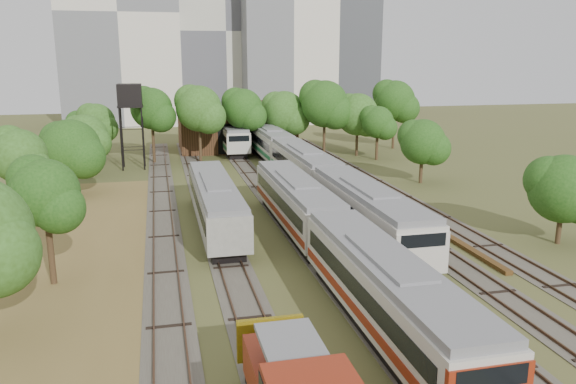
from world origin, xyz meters
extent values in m
plane|color=#475123|center=(0.00, 0.00, 0.00)|extent=(240.00, 240.00, 0.00)
cube|color=brown|center=(-18.00, 8.00, 0.02)|extent=(14.00, 60.00, 0.04)
cube|color=#4C473D|center=(-12.00, 25.00, 0.03)|extent=(2.60, 80.00, 0.06)
cube|color=#472D1E|center=(-12.72, 25.00, 0.12)|extent=(0.08, 80.00, 0.14)
cube|color=#472D1E|center=(-11.28, 25.00, 0.12)|extent=(0.08, 80.00, 0.14)
cube|color=#4C473D|center=(-8.00, 25.00, 0.03)|extent=(2.60, 80.00, 0.06)
cube|color=#472D1E|center=(-8.72, 25.00, 0.12)|extent=(0.08, 80.00, 0.14)
cube|color=#472D1E|center=(-7.28, 25.00, 0.12)|extent=(0.08, 80.00, 0.14)
cube|color=#4C473D|center=(-2.00, 25.00, 0.03)|extent=(2.60, 80.00, 0.06)
cube|color=#472D1E|center=(-2.72, 25.00, 0.12)|extent=(0.08, 80.00, 0.14)
cube|color=#472D1E|center=(-1.28, 25.00, 0.12)|extent=(0.08, 80.00, 0.14)
cube|color=#4C473D|center=(2.00, 25.00, 0.03)|extent=(2.60, 80.00, 0.06)
cube|color=#472D1E|center=(1.28, 25.00, 0.12)|extent=(0.08, 80.00, 0.14)
cube|color=#472D1E|center=(2.72, 25.00, 0.12)|extent=(0.08, 80.00, 0.14)
cube|color=#4C473D|center=(6.00, 25.00, 0.03)|extent=(2.60, 80.00, 0.06)
cube|color=#472D1E|center=(5.28, 25.00, 0.12)|extent=(0.08, 80.00, 0.14)
cube|color=#472D1E|center=(6.72, 25.00, 0.12)|extent=(0.08, 80.00, 0.14)
cube|color=#4C473D|center=(10.00, 25.00, 0.03)|extent=(2.60, 80.00, 0.06)
cube|color=#472D1E|center=(9.28, 25.00, 0.12)|extent=(0.08, 80.00, 0.14)
cube|color=#472D1E|center=(10.72, 25.00, 0.12)|extent=(0.08, 80.00, 0.14)
cube|color=black|center=(-2.00, 0.22, 0.42)|extent=(2.31, 15.64, 0.84)
cube|color=beige|center=(-2.00, 0.22, 2.16)|extent=(3.05, 17.00, 2.63)
cube|color=black|center=(-2.00, 0.22, 2.47)|extent=(3.11, 15.64, 0.89)
cube|color=slate|center=(-2.00, 0.22, 3.66)|extent=(2.81, 16.66, 0.38)
cube|color=maroon|center=(-2.00, 0.22, 1.42)|extent=(3.11, 16.66, 0.47)
cube|color=black|center=(-2.00, 17.72, 0.42)|extent=(2.31, 15.64, 0.84)
cube|color=beige|center=(-2.00, 17.72, 2.16)|extent=(3.05, 17.00, 2.63)
cube|color=black|center=(-2.00, 17.72, 2.47)|extent=(3.11, 15.64, 0.89)
cube|color=slate|center=(-2.00, 17.72, 3.66)|extent=(2.81, 16.66, 0.38)
cube|color=maroon|center=(-2.00, 17.72, 1.42)|extent=(3.11, 16.66, 0.47)
cube|color=black|center=(2.00, 13.13, 0.44)|extent=(2.42, 15.64, 0.88)
cube|color=beige|center=(2.00, 13.13, 2.25)|extent=(3.19, 17.00, 2.75)
cube|color=black|center=(2.00, 13.13, 2.58)|extent=(3.25, 15.64, 0.93)
cube|color=slate|center=(2.00, 13.13, 3.83)|extent=(2.93, 16.66, 0.40)
cube|color=#1A6837|center=(2.00, 13.13, 1.48)|extent=(3.25, 16.66, 0.49)
cube|color=beige|center=(2.00, 4.68, 2.12)|extent=(3.23, 0.25, 2.47)
cube|color=black|center=(2.00, 30.63, 0.44)|extent=(2.42, 15.64, 0.88)
cube|color=beige|center=(2.00, 30.63, 2.25)|extent=(3.19, 17.00, 2.75)
cube|color=black|center=(2.00, 30.63, 2.58)|extent=(3.25, 15.64, 0.93)
cube|color=slate|center=(2.00, 30.63, 3.83)|extent=(2.93, 16.66, 0.40)
cube|color=#1A6837|center=(2.00, 30.63, 1.48)|extent=(3.25, 16.66, 0.49)
cube|color=black|center=(2.00, 48.13, 0.44)|extent=(2.42, 15.64, 0.88)
cube|color=beige|center=(2.00, 48.13, 2.25)|extent=(3.19, 17.00, 2.75)
cube|color=black|center=(2.00, 48.13, 2.58)|extent=(3.25, 15.64, 0.93)
cube|color=slate|center=(2.00, 48.13, 3.83)|extent=(2.93, 16.66, 0.40)
cube|color=#1A6837|center=(2.00, 48.13, 1.48)|extent=(3.25, 16.66, 0.49)
cube|color=black|center=(-2.00, 56.00, 0.42)|extent=(2.34, 14.72, 0.85)
cube|color=beige|center=(-2.00, 56.00, 2.18)|extent=(3.08, 16.00, 2.66)
cube|color=black|center=(-2.00, 56.00, 2.50)|extent=(3.14, 14.72, 0.90)
cube|color=slate|center=(-2.00, 56.00, 3.70)|extent=(2.83, 15.68, 0.38)
cube|color=#1A6837|center=(-2.00, 56.00, 1.43)|extent=(3.14, 15.68, 0.48)
cube|color=beige|center=(-2.00, 48.05, 2.04)|extent=(3.12, 0.25, 2.39)
cube|color=maroon|center=(-8.00, -5.17, 1.68)|extent=(2.55, 4.40, 1.53)
cube|color=gold|center=(-8.00, -2.02, 1.63)|extent=(2.75, 0.20, 1.84)
cube|color=slate|center=(-8.00, -5.97, 3.36)|extent=(2.04, 3.60, 0.20)
cube|color=black|center=(-8.00, 19.39, 0.40)|extent=(2.20, 16.56, 0.80)
cube|color=gray|center=(-8.00, 19.39, 2.05)|extent=(2.90, 18.00, 2.50)
cube|color=black|center=(-8.00, 19.39, 2.35)|extent=(2.96, 16.56, 0.85)
cube|color=slate|center=(-8.00, 19.39, 3.48)|extent=(2.66, 17.64, 0.36)
cylinder|color=black|center=(-16.20, 44.43, 3.63)|extent=(0.18, 0.18, 7.27)
cylinder|color=black|center=(-13.75, 44.43, 3.63)|extent=(0.18, 0.18, 7.27)
cylinder|color=black|center=(-16.20, 46.88, 3.63)|extent=(0.18, 0.18, 7.27)
cylinder|color=black|center=(-13.75, 46.88, 3.63)|extent=(0.18, 0.18, 7.27)
cube|color=black|center=(-14.97, 45.66, 7.37)|extent=(2.86, 2.86, 0.20)
cube|color=black|center=(-14.97, 45.66, 8.69)|extent=(2.73, 2.73, 2.45)
cube|color=#563818|center=(8.20, 9.56, 0.14)|extent=(0.53, 8.43, 0.27)
cube|color=#352213|center=(-1.00, 58.00, 2.75)|extent=(16.00, 11.00, 5.50)
cube|color=#352213|center=(-5.00, 58.00, 6.10)|extent=(8.45, 11.55, 2.96)
cube|color=#352213|center=(3.00, 58.00, 6.10)|extent=(8.45, 11.55, 2.96)
cube|color=black|center=(-1.00, 52.55, 2.20)|extent=(6.40, 0.15, 4.12)
cylinder|color=#382616|center=(-18.37, 10.26, 2.14)|extent=(0.36, 0.36, 4.28)
sphere|color=#1B4813|center=(-18.37, 10.26, 5.45)|extent=(3.86, 3.86, 3.86)
cylinder|color=#382616|center=(-21.94, 21.07, 2.31)|extent=(0.36, 0.36, 4.61)
sphere|color=#1B4813|center=(-21.94, 21.07, 5.87)|extent=(3.95, 3.95, 3.95)
cylinder|color=#382616|center=(-20.10, 33.09, 1.75)|extent=(0.36, 0.36, 3.51)
sphere|color=#1B4813|center=(-20.10, 33.09, 4.46)|extent=(5.59, 5.59, 5.59)
cylinder|color=#382616|center=(-19.80, 42.35, 1.73)|extent=(0.36, 0.36, 3.45)
sphere|color=#1B4813|center=(-19.80, 42.35, 4.39)|extent=(4.87, 4.87, 4.87)
cylinder|color=#382616|center=(-21.14, 52.55, 1.67)|extent=(0.36, 0.36, 3.34)
sphere|color=#1B4813|center=(-21.14, 52.55, 4.25)|extent=(4.30, 4.30, 4.30)
cylinder|color=#382616|center=(-19.41, 51.02, 1.98)|extent=(0.36, 0.36, 3.96)
sphere|color=#1B4813|center=(-19.41, 51.02, 5.04)|extent=(4.63, 4.63, 4.63)
cylinder|color=#382616|center=(-12.62, 48.99, 2.66)|extent=(0.36, 0.36, 5.32)
sphere|color=#1B4813|center=(-12.62, 48.99, 6.77)|extent=(5.12, 5.12, 5.12)
cylinder|color=#382616|center=(-6.88, 48.36, 2.63)|extent=(0.36, 0.36, 5.27)
sphere|color=#1B4813|center=(-6.88, 48.36, 6.70)|extent=(5.70, 5.70, 5.70)
cylinder|color=#382616|center=(-1.03, 50.52, 2.51)|extent=(0.36, 0.36, 5.01)
sphere|color=#1B4813|center=(-1.03, 50.52, 6.38)|extent=(5.21, 5.21, 5.21)
cylinder|color=#382616|center=(4.89, 52.29, 2.20)|extent=(0.36, 0.36, 4.40)
sphere|color=#1B4813|center=(4.89, 52.29, 5.60)|extent=(5.81, 5.81, 5.81)
cylinder|color=#382616|center=(9.58, 48.88, 2.73)|extent=(0.36, 0.36, 5.45)
sphere|color=#1B4813|center=(9.58, 48.88, 6.94)|extent=(6.16, 6.16, 6.16)
cylinder|color=#382616|center=(13.96, 48.20, 2.17)|extent=(0.36, 0.36, 4.34)
sphere|color=#1B4813|center=(13.96, 48.20, 5.53)|extent=(5.59, 5.59, 5.59)
cylinder|color=#382616|center=(21.25, 52.89, 2.71)|extent=(0.36, 0.36, 5.41)
sphere|color=#1B4813|center=(21.25, 52.89, 6.89)|extent=(5.77, 5.77, 5.77)
cylinder|color=#382616|center=(15.17, 9.96, 1.56)|extent=(0.36, 0.36, 3.12)
sphere|color=#1B4813|center=(15.17, 9.96, 3.98)|extent=(4.77, 4.77, 4.77)
cylinder|color=#382616|center=(14.67, 30.49, 1.71)|extent=(0.36, 0.36, 3.43)
sphere|color=#1B4813|center=(14.67, 30.49, 4.36)|extent=(4.69, 4.69, 4.69)
cylinder|color=#382616|center=(15.38, 44.59, 1.91)|extent=(0.36, 0.36, 3.82)
sphere|color=#1B4813|center=(15.38, 44.59, 4.86)|extent=(4.10, 4.10, 4.10)
cube|color=beige|center=(-18.00, 95.00, 21.00)|extent=(22.00, 16.00, 42.00)
cube|color=beige|center=(2.00, 100.00, 18.00)|extent=(20.00, 18.00, 36.00)
cube|color=beige|center=(14.00, 92.00, 24.00)|extent=(18.00, 16.00, 48.00)
cube|color=#3F4247|center=(34.00, 110.00, 14.00)|extent=(12.00, 12.00, 28.00)
camera|label=1|loc=(-12.04, -22.53, 12.77)|focal=35.00mm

